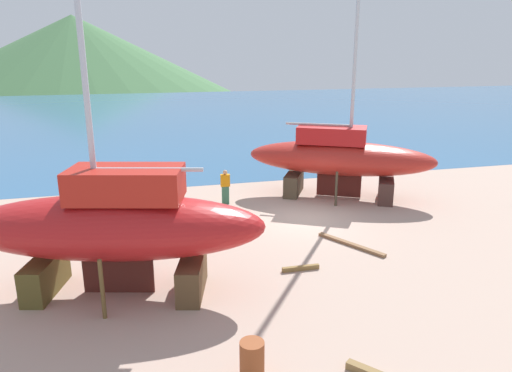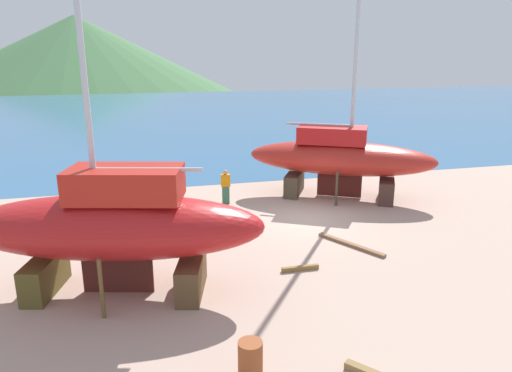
# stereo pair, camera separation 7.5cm
# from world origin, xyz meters

# --- Properties ---
(ground_plane) EXTENTS (44.01, 44.01, 0.00)m
(ground_plane) POSITION_xyz_m (0.00, -4.40, 0.00)
(ground_plane) COLOR tan
(sea_water) EXTENTS (172.55, 62.12, 0.01)m
(sea_water) POSITION_xyz_m (0.00, 37.67, 0.00)
(sea_water) COLOR #31608D
(sea_water) RESTS_ON ground
(headland_hill) EXTENTS (141.58, 141.58, 34.37)m
(headland_hill) POSITION_xyz_m (-22.53, 132.06, 0.00)
(headland_hill) COLOR #436F42
(headland_hill) RESTS_ON ground
(sailboat_large_starboard) EXTENTS (9.44, 6.87, 13.12)m
(sailboat_large_starboard) POSITION_xyz_m (2.79, 2.88, 2.05)
(sailboat_large_starboard) COLOR #4A2F29
(sailboat_large_starboard) RESTS_ON ground
(sailboat_mid_port) EXTENTS (9.37, 4.87, 16.04)m
(sailboat_mid_port) POSITION_xyz_m (-7.74, -4.67, 2.21)
(sailboat_mid_port) COLOR brown
(sailboat_mid_port) RESTS_ON ground
(worker) EXTENTS (0.46, 0.27, 1.69)m
(worker) POSITION_xyz_m (-2.96, 3.16, 0.88)
(worker) COLOR #386B4D
(worker) RESTS_ON ground
(barrel_ochre) EXTENTS (1.07, 0.99, 0.60)m
(barrel_ochre) POSITION_xyz_m (-3.21, -0.19, 0.30)
(barrel_ochre) COLOR brown
(barrel_ochre) RESTS_ON ground
(barrel_rust_mid) EXTENTS (0.70, 0.70, 0.92)m
(barrel_rust_mid) POSITION_xyz_m (-4.78, -9.54, 0.46)
(barrel_rust_mid) COLOR brown
(barrel_rust_mid) RESTS_ON ground
(timber_short_cross) EXTENTS (1.63, 2.70, 0.11)m
(timber_short_cross) POSITION_xyz_m (0.69, -3.13, 0.06)
(timber_short_cross) COLOR brown
(timber_short_cross) RESTS_ON ground
(timber_short_skew) EXTENTS (1.30, 0.15, 0.16)m
(timber_short_skew) POSITION_xyz_m (-1.87, -4.63, 0.08)
(timber_short_skew) COLOR olive
(timber_short_skew) RESTS_ON ground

